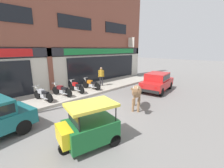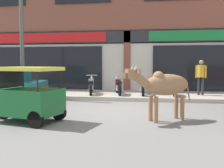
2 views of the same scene
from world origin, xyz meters
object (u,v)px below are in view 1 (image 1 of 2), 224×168
at_px(car_1, 157,81).
at_px(motorcycle_0, 43,95).
at_px(motorcycle_2, 76,87).
at_px(pedestrian, 101,75).
at_px(cow, 137,92).
at_px(motorcycle_3, 91,84).
at_px(motorcycle_1, 62,90).
at_px(auto_rickshaw, 89,128).

distance_m(car_1, motorcycle_0, 8.31).
distance_m(motorcycle_2, pedestrian, 2.67).
bearing_deg(pedestrian, cow, -110.54).
distance_m(cow, motorcycle_3, 4.74).
bearing_deg(cow, pedestrian, 69.46).
relative_size(cow, motorcycle_1, 1.07).
bearing_deg(cow, car_1, 13.22).
bearing_deg(motorcycle_1, auto_rickshaw, -108.86).
height_order(car_1, auto_rickshaw, auto_rickshaw).
distance_m(motorcycle_1, motorcycle_3, 2.46).
bearing_deg(motorcycle_2, motorcycle_0, -177.02).
bearing_deg(motorcycle_3, cow, -96.57).
bearing_deg(auto_rickshaw, motorcycle_1, 71.14).
height_order(car_1, motorcycle_1, car_1).
relative_size(cow, motorcycle_2, 1.06).
height_order(motorcycle_1, pedestrian, pedestrian).
relative_size(cow, motorcycle_0, 1.07).
bearing_deg(motorcycle_0, auto_rickshaw, -96.12).
height_order(cow, motorcycle_0, cow).
height_order(motorcycle_3, pedestrian, pedestrian).
xyz_separation_m(motorcycle_2, pedestrian, (2.60, 0.16, 0.60)).
bearing_deg(motorcycle_3, car_1, -44.92).
distance_m(cow, motorcycle_1, 5.14).
height_order(cow, motorcycle_1, cow).
relative_size(auto_rickshaw, motorcycle_3, 1.18).
xyz_separation_m(motorcycle_1, pedestrian, (3.78, 0.21, 0.60)).
height_order(car_1, motorcycle_3, car_1).
bearing_deg(motorcycle_2, pedestrian, 3.43).
relative_size(car_1, motorcycle_0, 2.10).
xyz_separation_m(auto_rickshaw, motorcycle_3, (4.32, 5.38, -0.11)).
height_order(car_1, pedestrian, pedestrian).
xyz_separation_m(cow, motorcycle_3, (0.54, 4.69, -0.45)).
bearing_deg(pedestrian, motorcycle_3, -168.46).
relative_size(car_1, pedestrian, 2.36).
distance_m(motorcycle_1, motorcycle_2, 1.18).
relative_size(motorcycle_3, pedestrian, 1.13).
bearing_deg(motorcycle_2, cow, -81.19).
bearing_deg(auto_rickshaw, cow, 10.37).
bearing_deg(motorcycle_1, motorcycle_0, -176.51).
xyz_separation_m(car_1, motorcycle_1, (-6.16, 3.75, -0.26)).
height_order(car_1, motorcycle_0, car_1).
xyz_separation_m(cow, auto_rickshaw, (-3.78, -0.69, -0.35)).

